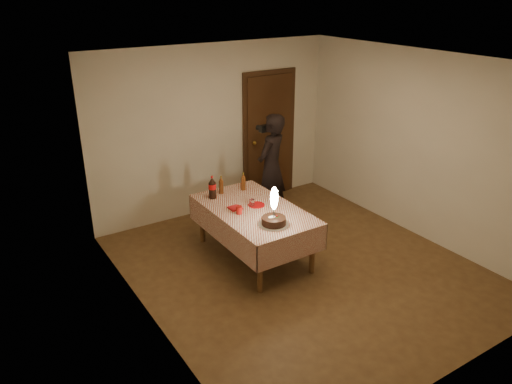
# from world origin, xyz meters

# --- Properties ---
(ground) EXTENTS (4.00, 4.50, 0.01)m
(ground) POSITION_xyz_m (0.00, 0.00, 0.00)
(ground) COLOR brown
(ground) RESTS_ON ground
(room_shell) EXTENTS (4.04, 4.54, 2.62)m
(room_shell) POSITION_xyz_m (0.03, 0.08, 1.65)
(room_shell) COLOR silver
(room_shell) RESTS_ON ground
(dining_table) EXTENTS (1.02, 1.72, 0.70)m
(dining_table) POSITION_xyz_m (-0.34, 0.59, 0.61)
(dining_table) COLOR brown
(dining_table) RESTS_ON ground
(birthday_cake) EXTENTS (0.37, 0.37, 0.49)m
(birthday_cake) POSITION_xyz_m (-0.39, 0.07, 0.81)
(birthday_cake) COLOR white
(birthday_cake) RESTS_ON dining_table
(red_plate) EXTENTS (0.22, 0.22, 0.01)m
(red_plate) POSITION_xyz_m (-0.26, 0.66, 0.71)
(red_plate) COLOR #BB0D10
(red_plate) RESTS_ON dining_table
(red_cup) EXTENTS (0.08, 0.08, 0.10)m
(red_cup) POSITION_xyz_m (-0.59, 0.56, 0.75)
(red_cup) COLOR #A70F0B
(red_cup) RESTS_ON dining_table
(clear_cup) EXTENTS (0.07, 0.07, 0.09)m
(clear_cup) POSITION_xyz_m (-0.32, 0.67, 0.75)
(clear_cup) COLOR white
(clear_cup) RESTS_ON dining_table
(napkin_stack) EXTENTS (0.15, 0.15, 0.02)m
(napkin_stack) POSITION_xyz_m (-0.55, 0.71, 0.71)
(napkin_stack) COLOR red
(napkin_stack) RESTS_ON dining_table
(cola_bottle) EXTENTS (0.10, 0.10, 0.32)m
(cola_bottle) POSITION_xyz_m (-0.63, 1.17, 0.86)
(cola_bottle) COLOR black
(cola_bottle) RESTS_ON dining_table
(amber_bottle_left) EXTENTS (0.06, 0.06, 0.25)m
(amber_bottle_left) POSITION_xyz_m (-0.45, 1.25, 0.82)
(amber_bottle_left) COLOR #592B0F
(amber_bottle_left) RESTS_ON dining_table
(amber_bottle_right) EXTENTS (0.06, 0.06, 0.25)m
(amber_bottle_right) POSITION_xyz_m (-0.13, 1.20, 0.82)
(amber_bottle_right) COLOR #592B0F
(amber_bottle_right) RESTS_ON dining_table
(photographer) EXTENTS (0.71, 0.63, 1.64)m
(photographer) POSITION_xyz_m (0.54, 1.48, 0.82)
(photographer) COLOR black
(photographer) RESTS_ON ground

